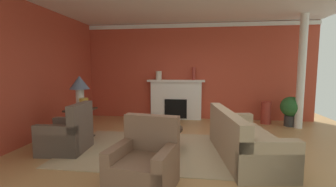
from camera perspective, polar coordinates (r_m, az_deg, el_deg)
ground_plane at (r=4.88m, az=4.90°, el=-13.11°), size 8.83×8.83×0.00m
wall_fireplace at (r=7.49m, az=6.06°, el=5.39°), size 7.39×0.12×3.02m
wall_window at (r=6.12m, az=-29.24°, el=4.47°), size 0.12×6.25×3.02m
crown_moulding at (r=7.53m, az=6.17°, el=16.34°), size 7.39×0.08×0.12m
area_rug at (r=4.75m, az=-2.60°, el=-13.57°), size 3.57×2.27×0.01m
fireplace at (r=7.38m, az=2.00°, el=-1.75°), size 1.80×0.35×1.26m
sofa at (r=4.49m, az=17.96°, el=-11.14°), size 1.18×2.20×0.85m
armchair_near_window at (r=4.96m, az=-23.55°, el=-9.57°), size 0.85×0.85×0.95m
armchair_facing_fireplace at (r=3.27m, az=-5.81°, el=-17.38°), size 0.92×0.92×0.95m
coffee_table at (r=4.65m, az=-2.62°, el=-9.75°), size 1.00×1.00×0.45m
side_table at (r=5.69m, az=-20.63°, el=-6.51°), size 0.56×0.56×0.70m
table_lamp at (r=5.57m, az=-20.95°, el=1.80°), size 0.44×0.44×0.75m
vase_mantel_right at (r=7.23m, az=6.34°, el=4.90°), size 0.12×0.12×0.40m
vase_tall_corner at (r=7.36m, az=22.98°, el=-4.37°), size 0.29×0.29×0.65m
vase_on_side_table at (r=5.44m, az=-20.00°, el=-2.45°), size 0.19×0.19×0.26m
vase_mantel_left at (r=7.34m, az=-2.31°, el=4.48°), size 0.19×0.19×0.28m
book_red_cover at (r=4.47m, az=-3.98°, el=-8.59°), size 0.22×0.22×0.05m
potted_plant at (r=7.32m, az=28.00°, el=-3.34°), size 0.56×0.56×0.83m
column_white at (r=7.11m, az=30.01°, el=4.56°), size 0.20×0.20×3.02m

